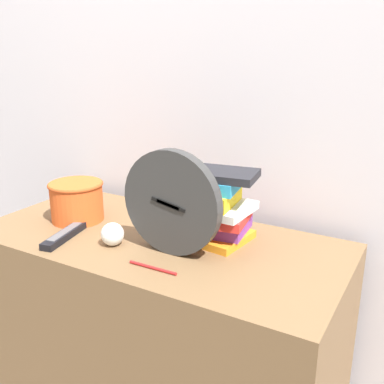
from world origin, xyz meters
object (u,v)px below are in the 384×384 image
(basket, at_px, (77,200))
(pen, at_px, (153,268))
(book_stack, at_px, (209,207))
(crumpled_paper_ball, at_px, (112,234))
(desk_clock, at_px, (171,203))
(tv_remote, at_px, (65,235))

(basket, distance_m, pen, 0.45)
(basket, bearing_deg, pen, -21.89)
(book_stack, relative_size, crumpled_paper_ball, 4.29)
(desk_clock, distance_m, book_stack, 0.15)
(basket, xyz_separation_m, crumpled_paper_ball, (0.23, -0.10, -0.04))
(desk_clock, bearing_deg, basket, 171.79)
(crumpled_paper_ball, bearing_deg, tv_remote, -167.68)
(tv_remote, relative_size, pen, 1.43)
(basket, relative_size, pen, 1.25)
(book_stack, relative_size, tv_remote, 1.41)
(basket, bearing_deg, desk_clock, -8.21)
(pen, bearing_deg, desk_clock, 95.12)
(tv_remote, height_order, crumpled_paper_ball, crumpled_paper_ball)
(tv_remote, height_order, pen, tv_remote)
(crumpled_paper_ball, distance_m, pen, 0.20)
(basket, bearing_deg, tv_remote, -60.89)
(book_stack, distance_m, crumpled_paper_ball, 0.29)
(book_stack, bearing_deg, pen, -97.47)
(desk_clock, relative_size, book_stack, 1.02)
(book_stack, relative_size, basket, 1.61)
(basket, xyz_separation_m, pen, (0.41, -0.17, -0.07))
(desk_clock, relative_size, crumpled_paper_ball, 4.39)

